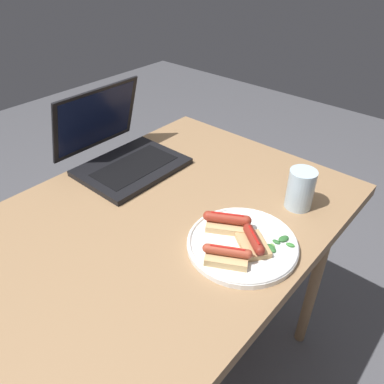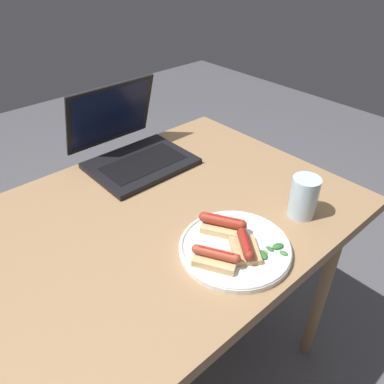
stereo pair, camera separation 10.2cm
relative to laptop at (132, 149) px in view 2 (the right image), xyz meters
The scene contains 9 objects.
ground_plane 0.88m from the laptop, 113.01° to the right, with size 6.00×6.00×0.00m, color #4C4C51.
desk 0.34m from the laptop, 113.01° to the right, with size 1.11×0.79×0.78m.
laptop is the anchor object (origin of this frame).
plate 0.53m from the laptop, 96.93° to the right, with size 0.27×0.27×0.02m.
sausage_toast_left 0.56m from the laptop, 96.40° to the right, with size 0.10×0.11×0.04m.
sausage_toast_middle 0.47m from the laptop, 95.59° to the right, with size 0.10×0.12×0.05m.
sausage_toast_right 0.55m from the laptop, 104.56° to the right, with size 0.10×0.11×0.04m.
salad_pile 0.60m from the laptop, 91.08° to the right, with size 0.08×0.06×0.01m.
drinking_glass 0.58m from the laptop, 72.15° to the right, with size 0.08×0.08×0.12m.
Camera 2 is at (-0.46, -0.66, 1.42)m, focal length 35.00 mm.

